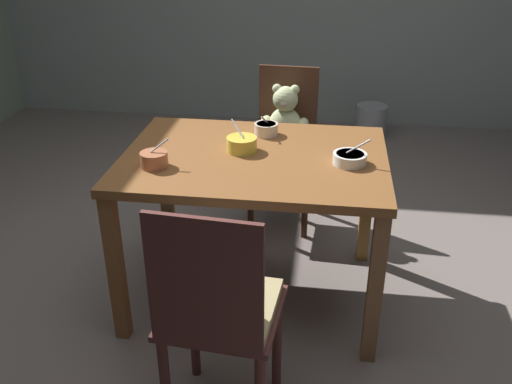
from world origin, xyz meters
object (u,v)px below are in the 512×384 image
Objects in this scene: porridge_bowl_terracotta_near_left at (154,159)px; teddy_chair_far_center at (285,131)px; teddy_chair_near_front at (218,298)px; metal_pail at (371,122)px; porridge_bowl_cream_far_center at (266,129)px; dining_table at (254,175)px; porridge_bowl_white_near_right at (350,158)px; porridge_bowl_yellow_center at (242,144)px.

teddy_chair_far_center is at bearing 64.55° from porridge_bowl_terracotta_near_left.
teddy_chair_near_front reaches higher than metal_pail.
teddy_chair_near_front reaches higher than porridge_bowl_cream_far_center.
teddy_chair_near_front is 7.69× the size of porridge_bowl_terracotta_near_left.
dining_table reaches higher than metal_pail.
teddy_chair_far_center is 5.89× the size of porridge_bowl_white_near_right.
porridge_bowl_yellow_center is at bearing -6.46° from teddy_chair_far_center.
porridge_bowl_terracotta_near_left is 0.59m from porridge_bowl_cream_far_center.
teddy_chair_near_front is 1.54m from teddy_chair_far_center.
dining_table is 0.15m from porridge_bowl_yellow_center.
teddy_chair_far_center is 0.57m from porridge_bowl_cream_far_center.
porridge_bowl_terracotta_near_left reaches higher than porridge_bowl_white_near_right.
teddy_chair_far_center reaches higher than dining_table.
teddy_chair_far_center is 3.18× the size of metal_pail.
teddy_chair_near_front is 0.83m from porridge_bowl_yellow_center.
porridge_bowl_terracotta_near_left is at bearing -22.30° from teddy_chair_far_center.
porridge_bowl_terracotta_near_left is (-0.39, -0.18, 0.13)m from dining_table.
teddy_chair_near_front is at bearing -119.77° from porridge_bowl_white_near_right.
teddy_chair_near_front is at bearing -102.73° from metal_pail.
teddy_chair_near_front is 6.10× the size of porridge_bowl_white_near_right.
porridge_bowl_cream_far_center is (-0.38, 0.28, 0.01)m from porridge_bowl_white_near_right.
porridge_bowl_terracotta_near_left is at bearing -155.69° from dining_table.
porridge_bowl_white_near_right is at bearing -5.55° from dining_table.
metal_pail is at bearing 71.52° from porridge_bowl_yellow_center.
porridge_bowl_yellow_center is (-0.46, 0.08, 0.01)m from porridge_bowl_white_near_right.
porridge_bowl_white_near_right is 0.54× the size of metal_pail.
metal_pail is (0.65, 2.15, -0.49)m from dining_table.
porridge_bowl_terracotta_near_left is 1.01× the size of porridge_bowl_cream_far_center.
porridge_bowl_yellow_center reaches higher than metal_pail.
metal_pail is at bearing 71.85° from porridge_bowl_cream_far_center.
porridge_bowl_terracotta_near_left is at bearing 37.18° from teddy_chair_near_front.
porridge_bowl_white_near_right is (0.42, 0.73, 0.20)m from teddy_chair_near_front.
teddy_chair_far_center is at bearing 80.39° from porridge_bowl_yellow_center.
dining_table is at bearing -31.05° from porridge_bowl_yellow_center.
porridge_bowl_yellow_center is at bearing 170.72° from porridge_bowl_white_near_right.
dining_table is at bearing -106.71° from metal_pail.
teddy_chair_far_center is at bearing 85.36° from porridge_bowl_cream_far_center.
porridge_bowl_cream_far_center is 0.42× the size of metal_pail.
porridge_bowl_white_near_right is (0.34, -0.82, 0.20)m from teddy_chair_far_center.
porridge_bowl_white_near_right is 1.28× the size of porridge_bowl_cream_far_center.
dining_table is 1.28× the size of teddy_chair_far_center.
porridge_bowl_white_near_right is 0.47m from porridge_bowl_yellow_center.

